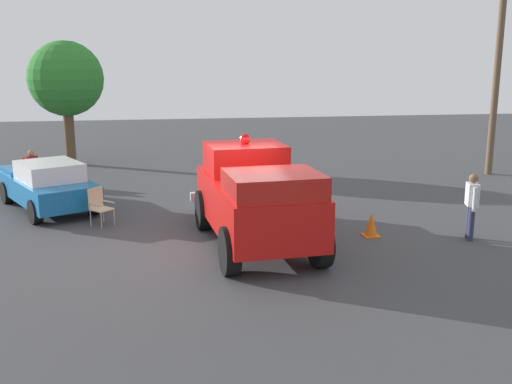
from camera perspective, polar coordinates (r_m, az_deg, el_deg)
The scene contains 11 objects.
ground_plane at distance 14.53m, azimuth -2.31°, elevation -5.26°, with size 60.00×60.00×0.00m, color #424244.
vintage_fire_truck at distance 14.52m, azimuth -0.22°, elevation -0.34°, with size 6.11×2.76×2.59m.
classic_hot_rod at distance 19.01m, azimuth -19.20°, elevation 0.71°, with size 4.72×3.65×1.46m.
lawn_chair_near_truck at distance 22.53m, azimuth -20.48°, elevation 2.02°, with size 0.68×0.68×1.02m.
lawn_chair_by_car at distance 22.22m, azimuth -18.71°, elevation 2.01°, with size 0.57×0.58×1.02m.
lawn_chair_spare at distance 16.79m, azimuth -14.67°, elevation -1.08°, with size 0.69×0.69×1.02m.
spectator_seated at distance 22.39m, azimuth -20.36°, elevation 2.24°, with size 0.65×0.61×1.29m.
spectator_standing at distance 15.79m, azimuth 19.76°, elevation -0.90°, with size 0.64×0.37×1.68m.
oak_tree_distant at distance 26.26m, azimuth -17.57°, elevation 10.14°, with size 3.07×3.07×5.10m.
utility_pole at distance 24.62m, azimuth 21.86°, elevation 10.51°, with size 1.70×0.26×7.49m.
traffic_cone at distance 15.56m, azimuth 10.86°, elevation -3.06°, with size 0.40×0.40×0.64m.
Camera 1 is at (13.71, -1.58, 4.52)m, focal length 42.24 mm.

